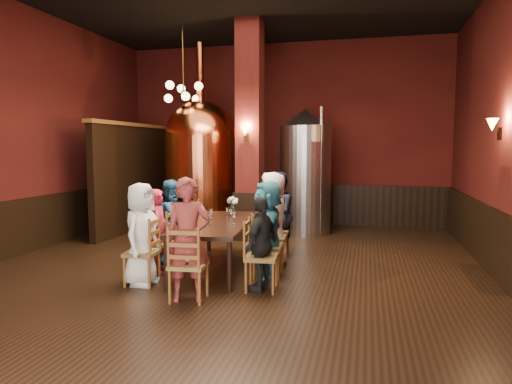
% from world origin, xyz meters
% --- Properties ---
extents(room, '(10.00, 10.02, 4.50)m').
position_xyz_m(room, '(0.00, 0.00, 2.25)').
color(room, black).
rests_on(room, ground).
extents(wainscot_back, '(7.90, 0.08, 1.00)m').
position_xyz_m(wainscot_back, '(0.00, 4.96, 0.50)').
color(wainscot_back, black).
rests_on(wainscot_back, ground).
extents(wainscot_left, '(0.08, 9.90, 1.00)m').
position_xyz_m(wainscot_left, '(-3.96, 0.00, 0.50)').
color(wainscot_left, black).
rests_on(wainscot_left, ground).
extents(column, '(0.58, 0.58, 4.50)m').
position_xyz_m(column, '(-0.30, 2.80, 2.25)').
color(column, '#4E1510').
rests_on(column, ground).
extents(partition, '(0.22, 3.50, 2.40)m').
position_xyz_m(partition, '(-3.20, 3.20, 1.20)').
color(partition, black).
rests_on(partition, ground).
extents(pendant_cluster, '(0.90, 0.90, 1.70)m').
position_xyz_m(pendant_cluster, '(-1.80, 2.90, 3.10)').
color(pendant_cluster, '#A57226').
rests_on(pendant_cluster, room).
extents(sconce_wall, '(0.20, 0.20, 0.36)m').
position_xyz_m(sconce_wall, '(3.90, 0.80, 2.20)').
color(sconce_wall, black).
rests_on(sconce_wall, room).
extents(sconce_column, '(0.20, 0.20, 0.36)m').
position_xyz_m(sconce_column, '(-0.30, 2.50, 2.20)').
color(sconce_column, black).
rests_on(sconce_column, column).
extents(dining_table, '(1.20, 2.48, 0.75)m').
position_xyz_m(dining_table, '(-0.22, 0.40, 0.69)').
color(dining_table, black).
rests_on(dining_table, ground).
extents(chair_0, '(0.50, 0.50, 0.92)m').
position_xyz_m(chair_0, '(-0.98, -0.67, 0.46)').
color(chair_0, brown).
rests_on(chair_0, ground).
extents(person_0, '(0.47, 0.71, 1.44)m').
position_xyz_m(person_0, '(-0.98, -0.67, 0.72)').
color(person_0, white).
rests_on(person_0, ground).
extents(chair_1, '(0.50, 0.50, 0.92)m').
position_xyz_m(chair_1, '(-1.04, -0.00, 0.46)').
color(chair_1, brown).
rests_on(chair_1, ground).
extents(person_1, '(0.45, 0.55, 1.29)m').
position_xyz_m(person_1, '(-1.04, -0.00, 0.65)').
color(person_1, '#BD203D').
rests_on(person_1, ground).
extents(chair_2, '(0.50, 0.50, 0.92)m').
position_xyz_m(chair_2, '(-1.09, 0.66, 0.46)').
color(chair_2, brown).
rests_on(chair_2, ground).
extents(person_2, '(0.40, 0.70, 1.39)m').
position_xyz_m(person_2, '(-1.09, 0.66, 0.69)').
color(person_2, '#26557F').
rests_on(person_2, ground).
extents(chair_3, '(0.50, 0.50, 0.92)m').
position_xyz_m(chair_3, '(-1.15, 1.32, 0.46)').
color(chair_3, brown).
rests_on(chair_3, ground).
extents(person_3, '(0.79, 0.96, 1.29)m').
position_xyz_m(person_3, '(-1.15, 1.32, 0.64)').
color(person_3, black).
rests_on(person_3, ground).
extents(chair_4, '(0.50, 0.50, 0.92)m').
position_xyz_m(chair_4, '(0.72, -0.52, 0.46)').
color(chair_4, brown).
rests_on(chair_4, ground).
extents(person_4, '(0.51, 0.80, 1.27)m').
position_xyz_m(person_4, '(0.72, -0.52, 0.64)').
color(person_4, black).
rests_on(person_4, ground).
extents(chair_5, '(0.50, 0.50, 0.92)m').
position_xyz_m(chair_5, '(0.66, 0.14, 0.46)').
color(chair_5, brown).
rests_on(chair_5, ground).
extents(person_5, '(0.73, 1.40, 1.44)m').
position_xyz_m(person_5, '(0.66, 0.14, 0.72)').
color(person_5, teal).
rests_on(person_5, ground).
extents(chair_6, '(0.50, 0.50, 0.92)m').
position_xyz_m(chair_6, '(0.60, 0.80, 0.46)').
color(chair_6, brown).
rests_on(chair_6, ground).
extents(person_6, '(0.60, 0.82, 1.53)m').
position_xyz_m(person_6, '(0.60, 0.80, 0.76)').
color(person_6, silver).
rests_on(person_6, ground).
extents(chair_7, '(0.50, 0.50, 0.92)m').
position_xyz_m(chair_7, '(0.54, 1.47, 0.46)').
color(chair_7, brown).
rests_on(chair_7, ground).
extents(person_7, '(0.41, 0.75, 1.50)m').
position_xyz_m(person_7, '(0.54, 1.47, 0.75)').
color(person_7, black).
rests_on(person_7, ground).
extents(chair_8, '(0.50, 0.50, 0.92)m').
position_xyz_m(chair_8, '(-0.08, -1.14, 0.46)').
color(chair_8, brown).
rests_on(chair_8, ground).
extents(person_8, '(0.66, 0.54, 1.56)m').
position_xyz_m(person_8, '(-0.08, -1.14, 0.78)').
color(person_8, maroon).
rests_on(person_8, ground).
extents(copper_kettle, '(1.83, 1.83, 4.20)m').
position_xyz_m(copper_kettle, '(-1.53, 3.22, 1.53)').
color(copper_kettle, black).
rests_on(copper_kettle, ground).
extents(steel_vessel, '(1.40, 1.40, 2.77)m').
position_xyz_m(steel_vessel, '(0.73, 3.73, 1.39)').
color(steel_vessel, '#B2B2B7').
rests_on(steel_vessel, ground).
extents(rose_vase, '(0.20, 0.20, 0.33)m').
position_xyz_m(rose_vase, '(-0.17, 1.10, 0.97)').
color(rose_vase, white).
rests_on(rose_vase, dining_table).
extents(wine_glass_0, '(0.07, 0.07, 0.17)m').
position_xyz_m(wine_glass_0, '(-0.21, 0.04, 0.83)').
color(wine_glass_0, white).
rests_on(wine_glass_0, dining_table).
extents(wine_glass_1, '(0.07, 0.07, 0.17)m').
position_xyz_m(wine_glass_1, '(0.10, 0.28, 0.83)').
color(wine_glass_1, white).
rests_on(wine_glass_1, dining_table).
extents(wine_glass_2, '(0.07, 0.07, 0.17)m').
position_xyz_m(wine_glass_2, '(-0.39, 0.61, 0.83)').
color(wine_glass_2, white).
rests_on(wine_glass_2, dining_table).
extents(wine_glass_3, '(0.07, 0.07, 0.17)m').
position_xyz_m(wine_glass_3, '(-0.18, 0.83, 0.83)').
color(wine_glass_3, white).
rests_on(wine_glass_3, dining_table).
extents(wine_glass_4, '(0.07, 0.07, 0.17)m').
position_xyz_m(wine_glass_4, '(-0.24, -0.14, 0.83)').
color(wine_glass_4, white).
rests_on(wine_glass_4, dining_table).
extents(wine_glass_5, '(0.07, 0.07, 0.17)m').
position_xyz_m(wine_glass_5, '(-0.32, 0.04, 0.83)').
color(wine_glass_5, white).
rests_on(wine_glass_5, dining_table).
extents(wine_glass_6, '(0.07, 0.07, 0.17)m').
position_xyz_m(wine_glass_6, '(-0.05, 0.60, 0.83)').
color(wine_glass_6, white).
rests_on(wine_glass_6, dining_table).
extents(wine_glass_7, '(0.07, 0.07, 0.17)m').
position_xyz_m(wine_glass_7, '(-0.25, 0.11, 0.83)').
color(wine_glass_7, white).
rests_on(wine_glass_7, dining_table).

